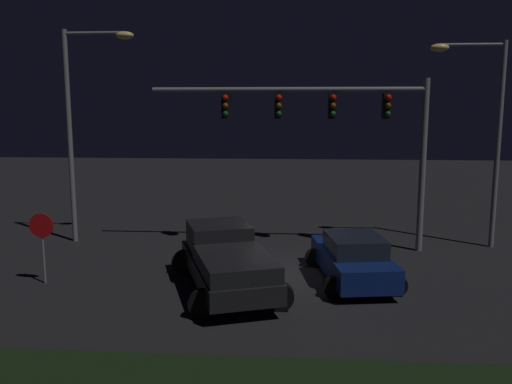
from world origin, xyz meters
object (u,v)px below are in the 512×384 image
Objects in this scene: street_lamp_left at (82,111)px; stop_sign at (42,235)px; street_lamp_right at (484,119)px; traffic_signal_gantry at (333,119)px; pickup_truck at (226,257)px; car_sedan at (353,258)px.

street_lamp_left is 3.78× the size of stop_sign.
street_lamp_left is 15.61m from street_lamp_right.
street_lamp_left reaches higher than stop_sign.
traffic_signal_gantry is at bearing -3.13° from street_lamp_left.
street_lamp_right reaches higher than pickup_truck.
street_lamp_left reaches higher than traffic_signal_gantry.
pickup_truck reaches higher than car_sedan.
street_lamp_left is (-9.84, 0.54, 0.28)m from traffic_signal_gantry.
pickup_truck is 7.16m from traffic_signal_gantry.
street_lamp_right is 3.55× the size of stop_sign.
car_sedan is at bearing -139.33° from street_lamp_right.
pickup_truck is 0.73× the size of street_lamp_right.
car_sedan is 12.04m from street_lamp_left.
street_lamp_right reaches higher than traffic_signal_gantry.
traffic_signal_gantry reaches higher than car_sedan.
traffic_signal_gantry reaches higher than stop_sign.
stop_sign reaches higher than pickup_truck.
pickup_truck is at bearing -39.93° from street_lamp_left.
stop_sign reaches higher than car_sedan.
traffic_signal_gantry is 9.86m from street_lamp_left.
car_sedan is at bearing -94.72° from pickup_truck.
pickup_truck is 5.72m from stop_sign.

